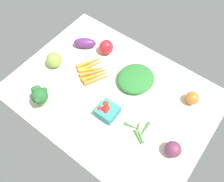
{
  "coord_description": "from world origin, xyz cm",
  "views": [
    {
      "loc": [
        -39.66,
        52.28,
        108.61
      ],
      "look_at": [
        0.0,
        0.0,
        4.0
      ],
      "focal_mm": 38.37,
      "sensor_mm": 36.0,
      "label": 1
    }
  ],
  "objects_px": {
    "eggplant": "(85,43)",
    "bell_pepper_red": "(106,47)",
    "red_onion_center": "(173,149)",
    "leafy_greens_clump": "(136,78)",
    "heirloom_tomato_green": "(54,60)",
    "berry_basket": "(107,110)",
    "broccoli_head": "(39,95)",
    "carrot_bunch": "(94,70)",
    "okra_pile": "(139,132)",
    "heirloom_tomato_orange": "(192,98)"
  },
  "relations": [
    {
      "from": "okra_pile",
      "to": "red_onion_center",
      "type": "bearing_deg",
      "value": -176.72
    },
    {
      "from": "leafy_greens_clump",
      "to": "bell_pepper_red",
      "type": "bearing_deg",
      "value": -15.08
    },
    {
      "from": "eggplant",
      "to": "broccoli_head",
      "type": "distance_m",
      "value": 0.43
    },
    {
      "from": "heirloom_tomato_green",
      "to": "okra_pile",
      "type": "bearing_deg",
      "value": 174.88
    },
    {
      "from": "heirloom_tomato_orange",
      "to": "broccoli_head",
      "type": "bearing_deg",
      "value": 37.78
    },
    {
      "from": "bell_pepper_red",
      "to": "carrot_bunch",
      "type": "height_order",
      "value": "bell_pepper_red"
    },
    {
      "from": "bell_pepper_red",
      "to": "okra_pile",
      "type": "distance_m",
      "value": 0.53
    },
    {
      "from": "eggplant",
      "to": "leafy_greens_clump",
      "type": "height_order",
      "value": "eggplant"
    },
    {
      "from": "broccoli_head",
      "to": "red_onion_center",
      "type": "bearing_deg",
      "value": -165.2
    },
    {
      "from": "okra_pile",
      "to": "broccoli_head",
      "type": "bearing_deg",
      "value": 18.62
    },
    {
      "from": "leafy_greens_clump",
      "to": "okra_pile",
      "type": "bearing_deg",
      "value": 127.65
    },
    {
      "from": "eggplant",
      "to": "heirloom_tomato_green",
      "type": "xyz_separation_m",
      "value": [
        0.04,
        0.21,
        0.01
      ]
    },
    {
      "from": "okra_pile",
      "to": "heirloom_tomato_orange",
      "type": "bearing_deg",
      "value": -110.96
    },
    {
      "from": "eggplant",
      "to": "broccoli_head",
      "type": "bearing_deg",
      "value": 66.55
    },
    {
      "from": "red_onion_center",
      "to": "leafy_greens_clump",
      "type": "height_order",
      "value": "red_onion_center"
    },
    {
      "from": "heirloom_tomato_orange",
      "to": "bell_pepper_red",
      "type": "bearing_deg",
      "value": -0.2
    },
    {
      "from": "leafy_greens_clump",
      "to": "red_onion_center",
      "type": "bearing_deg",
      "value": 147.31
    },
    {
      "from": "eggplant",
      "to": "heirloom_tomato_orange",
      "type": "height_order",
      "value": "heirloom_tomato_orange"
    },
    {
      "from": "eggplant",
      "to": "carrot_bunch",
      "type": "relative_size",
      "value": 0.59
    },
    {
      "from": "eggplant",
      "to": "carrot_bunch",
      "type": "height_order",
      "value": "eggplant"
    },
    {
      "from": "eggplant",
      "to": "broccoli_head",
      "type": "height_order",
      "value": "broccoli_head"
    },
    {
      "from": "broccoli_head",
      "to": "heirloom_tomato_green",
      "type": "bearing_deg",
      "value": -60.6
    },
    {
      "from": "eggplant",
      "to": "leafy_greens_clump",
      "type": "relative_size",
      "value": 0.64
    },
    {
      "from": "berry_basket",
      "to": "okra_pile",
      "type": "distance_m",
      "value": 0.18
    },
    {
      "from": "berry_basket",
      "to": "bell_pepper_red",
      "type": "bearing_deg",
      "value": -51.61
    },
    {
      "from": "heirloom_tomato_green",
      "to": "broccoli_head",
      "type": "xyz_separation_m",
      "value": [
        -0.12,
        0.22,
        0.03
      ]
    },
    {
      "from": "eggplant",
      "to": "okra_pile",
      "type": "relative_size",
      "value": 0.92
    },
    {
      "from": "eggplant",
      "to": "bell_pepper_red",
      "type": "relative_size",
      "value": 1.51
    },
    {
      "from": "heirloom_tomato_orange",
      "to": "red_onion_center",
      "type": "bearing_deg",
      "value": 100.58
    },
    {
      "from": "heirloom_tomato_green",
      "to": "berry_basket",
      "type": "bearing_deg",
      "value": 171.06
    },
    {
      "from": "heirloom_tomato_green",
      "to": "carrot_bunch",
      "type": "relative_size",
      "value": 0.39
    },
    {
      "from": "heirloom_tomato_green",
      "to": "heirloom_tomato_orange",
      "type": "distance_m",
      "value": 0.76
    },
    {
      "from": "leafy_greens_clump",
      "to": "heirloom_tomato_orange",
      "type": "distance_m",
      "value": 0.3
    },
    {
      "from": "red_onion_center",
      "to": "berry_basket",
      "type": "distance_m",
      "value": 0.35
    },
    {
      "from": "bell_pepper_red",
      "to": "berry_basket",
      "type": "height_order",
      "value": "bell_pepper_red"
    },
    {
      "from": "eggplant",
      "to": "berry_basket",
      "type": "xyz_separation_m",
      "value": [
        -0.38,
        0.27,
        0.0
      ]
    },
    {
      "from": "eggplant",
      "to": "bell_pepper_red",
      "type": "xyz_separation_m",
      "value": [
        -0.13,
        -0.04,
        0.01
      ]
    },
    {
      "from": "leafy_greens_clump",
      "to": "broccoli_head",
      "type": "height_order",
      "value": "broccoli_head"
    },
    {
      "from": "bell_pepper_red",
      "to": "okra_pile",
      "type": "xyz_separation_m",
      "value": [
        -0.43,
        0.3,
        -0.04
      ]
    },
    {
      "from": "heirloom_tomato_green",
      "to": "okra_pile",
      "type": "distance_m",
      "value": 0.61
    },
    {
      "from": "red_onion_center",
      "to": "leafy_greens_clump",
      "type": "xyz_separation_m",
      "value": [
        0.35,
        -0.22,
        -0.01
      ]
    },
    {
      "from": "red_onion_center",
      "to": "okra_pile",
      "type": "relative_size",
      "value": 0.52
    },
    {
      "from": "bell_pepper_red",
      "to": "heirloom_tomato_orange",
      "type": "xyz_separation_m",
      "value": [
        -0.55,
        0.0,
        -0.01
      ]
    },
    {
      "from": "carrot_bunch",
      "to": "red_onion_center",
      "type": "bearing_deg",
      "value": 166.13
    },
    {
      "from": "bell_pepper_red",
      "to": "berry_basket",
      "type": "bearing_deg",
      "value": 128.39
    },
    {
      "from": "bell_pepper_red",
      "to": "berry_basket",
      "type": "relative_size",
      "value": 0.9
    },
    {
      "from": "red_onion_center",
      "to": "broccoli_head",
      "type": "distance_m",
      "value": 0.67
    },
    {
      "from": "heirloom_tomato_green",
      "to": "okra_pile",
      "type": "relative_size",
      "value": 0.61
    },
    {
      "from": "bell_pepper_red",
      "to": "okra_pile",
      "type": "relative_size",
      "value": 0.61
    },
    {
      "from": "red_onion_center",
      "to": "heirloom_tomato_green",
      "type": "bearing_deg",
      "value": -3.28
    }
  ]
}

